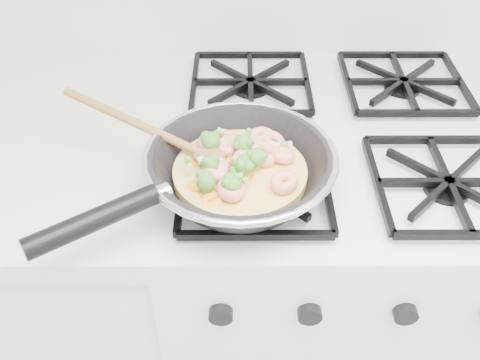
{
  "coord_description": "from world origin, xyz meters",
  "views": [
    {
      "loc": [
        -0.17,
        0.92,
        1.47
      ],
      "look_at": [
        -0.17,
        1.54,
        0.93
      ],
      "focal_mm": 40.52,
      "sensor_mm": 36.0,
      "label": 1
    }
  ],
  "objects": [
    {
      "name": "skillet",
      "position": [
        -0.18,
        1.54,
        0.96
      ],
      "size": [
        0.42,
        0.34,
        0.1
      ],
      "rotation": [
        0.0,
        0.0,
        0.05
      ],
      "color": "black",
      "rests_on": "stove"
    },
    {
      "name": "stove",
      "position": [
        0.0,
        1.7,
        0.46
      ],
      "size": [
        0.6,
        0.6,
        0.92
      ],
      "color": "white",
      "rests_on": "ground"
    }
  ]
}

